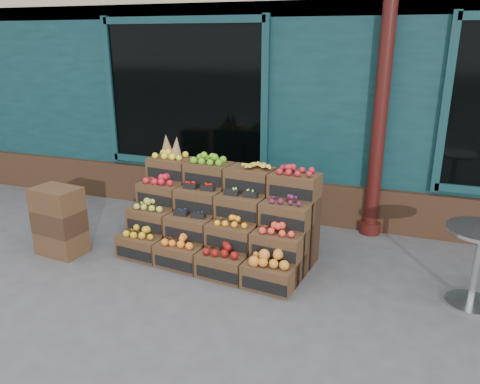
% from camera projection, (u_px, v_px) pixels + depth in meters
% --- Properties ---
extents(ground, '(60.00, 60.00, 0.00)m').
position_uv_depth(ground, '(236.00, 289.00, 4.96)').
color(ground, '#47474A').
rests_on(ground, ground).
extents(shop_facade, '(12.00, 6.24, 4.80)m').
position_uv_depth(shop_facade, '(329.00, 46.00, 8.78)').
color(shop_facade, '#0F3135').
rests_on(shop_facade, ground).
extents(crate_display, '(2.33, 1.33, 1.39)m').
position_uv_depth(crate_display, '(220.00, 222.00, 5.62)').
color(crate_display, '#462E1B').
rests_on(crate_display, ground).
extents(spare_crates, '(0.61, 0.46, 0.84)m').
position_uv_depth(spare_crates, '(59.00, 221.00, 5.68)').
color(spare_crates, '#462E1B').
rests_on(spare_crates, ground).
extents(bistro_table, '(0.65, 0.65, 0.82)m').
position_uv_depth(bistro_table, '(478.00, 258.00, 4.52)').
color(bistro_table, silver).
rests_on(bistro_table, ground).
extents(shopkeeper, '(0.87, 0.71, 2.07)m').
position_uv_depth(shopkeeper, '(228.00, 137.00, 7.47)').
color(shopkeeper, '#1B5E33').
rests_on(shopkeeper, ground).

